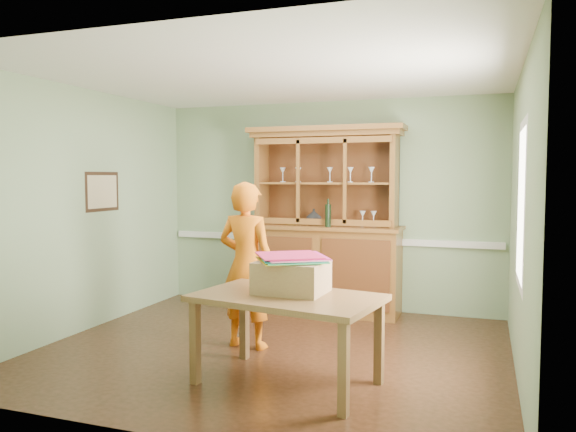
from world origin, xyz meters
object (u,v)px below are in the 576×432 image
at_px(person, 246,265).
at_px(china_hutch, 324,247).
at_px(dining_table, 287,305).
at_px(cardboard_box, 292,277).

bearing_deg(person, china_hutch, -95.20).
distance_m(china_hutch, person, 1.75).
bearing_deg(person, dining_table, 136.74).
xyz_separation_m(china_hutch, dining_table, (0.40, -2.55, -0.16)).
bearing_deg(dining_table, china_hutch, 108.55).
xyz_separation_m(cardboard_box, person, (-0.73, 0.72, -0.04)).
height_order(dining_table, cardboard_box, cardboard_box).
xyz_separation_m(china_hutch, cardboard_box, (0.40, -2.44, 0.06)).
xyz_separation_m(dining_table, person, (-0.73, 0.83, 0.18)).
height_order(cardboard_box, person, person).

